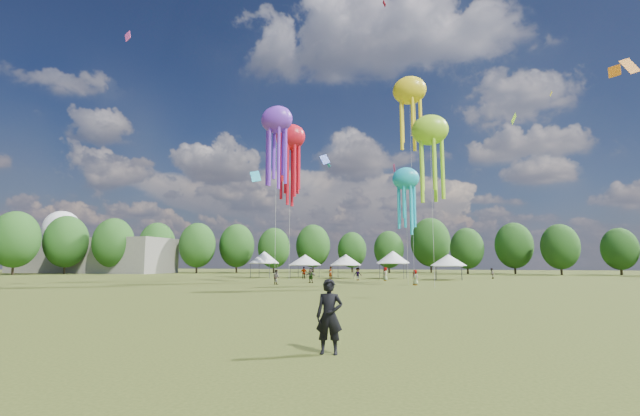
# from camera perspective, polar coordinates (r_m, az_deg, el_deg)

# --- Properties ---
(ground) EXTENTS (300.00, 300.00, 0.00)m
(ground) POSITION_cam_1_polar(r_m,az_deg,el_deg) (17.43, -23.65, -14.21)
(ground) COLOR #384416
(ground) RESTS_ON ground
(observer_main) EXTENTS (0.75, 0.54, 1.93)m
(observer_main) POSITION_cam_1_polar(r_m,az_deg,el_deg) (11.92, 1.21, -13.70)
(observer_main) COLOR black
(observer_main) RESTS_ON ground
(spectator_near) EXTENTS (0.98, 0.92, 1.60)m
(spectator_near) POSITION_cam_1_polar(r_m,az_deg,el_deg) (49.71, -5.65, -8.82)
(spectator_near) COLOR gray
(spectator_near) RESTS_ON ground
(spectators_far) EXTENTS (27.49, 23.75, 1.85)m
(spectators_far) POSITION_cam_1_polar(r_m,az_deg,el_deg) (59.44, 5.56, -8.47)
(spectators_far) COLOR gray
(spectators_far) RESTS_ON ground
(festival_tents) EXTENTS (33.21, 8.58, 4.25)m
(festival_tents) POSITION_cam_1_polar(r_m,az_deg,el_deg) (68.87, 3.63, -6.52)
(festival_tents) COLOR #47474C
(festival_tents) RESTS_ON ground
(show_kites) EXTENTS (24.64, 19.55, 28.36)m
(show_kites) POSITION_cam_1_polar(r_m,az_deg,el_deg) (58.10, 4.26, 9.14)
(show_kites) COLOR #7830D6
(show_kites) RESTS_ON ground
(small_kites) EXTENTS (66.96, 65.00, 39.43)m
(small_kites) POSITION_cam_1_polar(r_m,az_deg,el_deg) (62.29, 6.99, 20.91)
(small_kites) COLOR #7830D6
(small_kites) RESTS_ON ground
(treeline) EXTENTS (201.57, 95.24, 13.43)m
(treeline) POSITION_cam_1_polar(r_m,az_deg,el_deg) (77.29, 5.91, -3.92)
(treeline) COLOR #38281C
(treeline) RESTS_ON ground
(hangar) EXTENTS (40.00, 12.00, 8.00)m
(hangar) POSITION_cam_1_polar(r_m,az_deg,el_deg) (119.05, -27.32, -5.49)
(hangar) COLOR gray
(hangar) RESTS_ON ground
(radome) EXTENTS (9.00, 9.00, 16.00)m
(radome) POSITION_cam_1_polar(r_m,az_deg,el_deg) (134.92, -30.26, -2.86)
(radome) COLOR white
(radome) RESTS_ON ground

